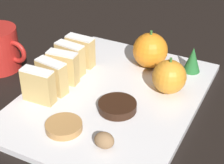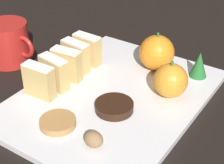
% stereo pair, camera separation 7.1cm
% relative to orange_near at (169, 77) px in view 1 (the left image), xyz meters
% --- Properties ---
extents(ground_plane, '(6.00, 6.00, 0.00)m').
position_rel_orange_near_xyz_m(ground_plane, '(-0.09, -0.06, -0.05)').
color(ground_plane, black).
extents(serving_platter, '(0.32, 0.42, 0.01)m').
position_rel_orange_near_xyz_m(serving_platter, '(-0.09, -0.06, -0.04)').
color(serving_platter, white).
rests_on(serving_platter, ground_plane).
extents(stollen_slice_front, '(0.06, 0.03, 0.07)m').
position_rel_orange_near_xyz_m(stollen_slice_front, '(-0.21, -0.14, -0.00)').
color(stollen_slice_front, tan).
rests_on(stollen_slice_front, serving_platter).
extents(stollen_slice_second, '(0.06, 0.03, 0.07)m').
position_rel_orange_near_xyz_m(stollen_slice_second, '(-0.20, -0.10, -0.00)').
color(stollen_slice_second, tan).
rests_on(stollen_slice_second, serving_platter).
extents(stollen_slice_third, '(0.06, 0.03, 0.07)m').
position_rel_orange_near_xyz_m(stollen_slice_third, '(-0.20, -0.06, -0.00)').
color(stollen_slice_third, tan).
rests_on(stollen_slice_third, serving_platter).
extents(stollen_slice_fourth, '(0.06, 0.03, 0.07)m').
position_rel_orange_near_xyz_m(stollen_slice_fourth, '(-0.21, -0.02, -0.00)').
color(stollen_slice_fourth, tan).
rests_on(stollen_slice_fourth, serving_platter).
extents(stollen_slice_fifth, '(0.06, 0.03, 0.07)m').
position_rel_orange_near_xyz_m(stollen_slice_fifth, '(-0.21, 0.01, -0.00)').
color(stollen_slice_fifth, tan).
rests_on(stollen_slice_fifth, serving_platter).
extents(orange_near, '(0.07, 0.07, 0.07)m').
position_rel_orange_near_xyz_m(orange_near, '(0.00, 0.00, 0.00)').
color(orange_near, orange).
rests_on(orange_near, serving_platter).
extents(orange_far, '(0.08, 0.08, 0.08)m').
position_rel_orange_near_xyz_m(orange_far, '(-0.07, 0.08, 0.00)').
color(orange_far, orange).
rests_on(orange_far, serving_platter).
extents(walnut, '(0.03, 0.03, 0.03)m').
position_rel_orange_near_xyz_m(walnut, '(-0.04, -0.20, -0.02)').
color(walnut, '#8E6B47').
rests_on(walnut, serving_platter).
extents(chocolate_cookie, '(0.07, 0.07, 0.02)m').
position_rel_orange_near_xyz_m(chocolate_cookie, '(-0.06, -0.10, -0.03)').
color(chocolate_cookie, black).
rests_on(chocolate_cookie, serving_platter).
extents(gingerbread_cookie, '(0.06, 0.06, 0.01)m').
position_rel_orange_near_xyz_m(gingerbread_cookie, '(-0.12, -0.19, -0.03)').
color(gingerbread_cookie, '#B27F47').
rests_on(gingerbread_cookie, serving_platter).
extents(evergreen_sprig, '(0.04, 0.04, 0.06)m').
position_rel_orange_near_xyz_m(evergreen_sprig, '(0.02, 0.10, -0.01)').
color(evergreen_sprig, '#23662D').
rests_on(evergreen_sprig, serving_platter).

